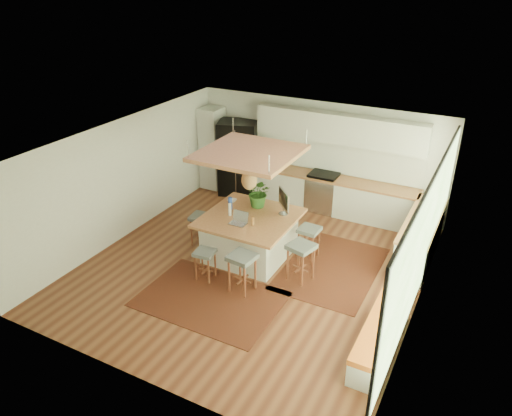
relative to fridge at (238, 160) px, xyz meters
The scene contains 34 objects.
floor 3.91m from the fridge, 55.97° to the right, with size 7.00×7.00×0.00m, color #542618.
ceiling 4.20m from the fridge, 55.97° to the right, with size 7.00×7.00×0.00m, color white.
wall_back 2.20m from the fridge, ahead, with size 6.50×6.50×0.00m, color silver.
wall_front 7.00m from the fridge, 72.26° to the right, with size 6.50×6.50×0.00m, color silver.
wall_left 3.37m from the fridge, 109.61° to the right, with size 7.00×7.00×0.00m, color silver.
wall_right 6.25m from the fridge, 30.37° to the right, with size 7.00×7.00×0.00m, color silver.
window_wall 6.22m from the fridge, 30.51° to the right, with size 0.10×6.20×2.60m, color black, non-canonical shape.
pantry 0.85m from the fridge, behind, with size 0.55×0.60×2.25m, color silver.
back_counter_base 2.72m from the fridge, ahead, with size 4.20×0.60×0.88m, color silver.
back_counter_top 2.68m from the fridge, ahead, with size 4.24×0.64×0.05m, color #945634.
backsplash 2.73m from the fridge, ahead, with size 4.20×0.02×0.80m, color white.
upper_cabinets 2.95m from the fridge, ahead, with size 4.20×0.34×0.70m, color silver.
range 2.46m from the fridge, ahead, with size 0.76×0.62×1.00m, color #A5A5AA, non-canonical shape.
right_counter_base 5.21m from the fridge, 12.82° to the right, with size 0.60×2.50×0.88m, color silver.
right_counter_top 5.19m from the fridge, 12.82° to the right, with size 0.64×2.54×0.05m, color #945634.
window_bench 6.72m from the fridge, 40.59° to the right, with size 0.52×2.00×0.50m, color silver, non-canonical shape.
ceiling_panel 3.49m from the fridge, 56.41° to the right, with size 1.86×1.86×0.80m, color #945634, non-canonical shape.
rug_near 4.98m from the fridge, 66.82° to the right, with size 2.60×1.80×0.01m, color black.
rug_right 4.44m from the fridge, 34.38° to the right, with size 1.80×2.60×0.01m, color black.
fridge is the anchor object (origin of this frame).
island 3.35m from the fridge, 56.34° to the right, with size 1.85×1.85×0.93m, color #945634, non-canonical shape.
stool_near_left 4.26m from the fridge, 69.46° to the right, with size 0.38×0.38×0.64m, color #4E5456, non-canonical shape.
stool_near_right 4.63m from the fridge, 59.65° to the right, with size 0.47×0.47×0.79m, color #4E5456, non-canonical shape.
stool_right_front 4.46m from the fridge, 44.59° to the right, with size 0.47×0.47×0.79m, color #4E5456, non-canonical shape.
stool_right_back 3.80m from the fridge, 37.30° to the right, with size 0.42×0.42×0.71m, color #4E5456, non-canonical shape.
stool_left_side 2.97m from the fridge, 77.08° to the right, with size 0.42×0.42×0.71m, color #4E5456, non-canonical shape.
laptop 3.63m from the fridge, 60.59° to the right, with size 0.34×0.37×0.26m, color #A5A5AA, non-canonical shape.
monitor 3.36m from the fridge, 44.03° to the right, with size 0.58×0.21×0.54m, color #A5A5AA, non-canonical shape.
microwave 0.90m from the fridge, ahead, with size 0.60×0.33×0.41m, color #A5A5AA.
island_plant 2.89m from the fridge, 51.49° to the right, with size 0.59×0.66×0.51m, color #1E4C19.
island_bowl 2.57m from the fridge, 63.49° to the right, with size 0.20×0.20×0.05m, color beige.
island_bottle_0 2.96m from the fridge, 64.16° to the right, with size 0.07×0.07×0.19m, color #2C49B1.
island_bottle_1 3.25m from the fridge, 63.70° to the right, with size 0.07×0.07×0.19m, color white.
island_bottle_2 3.71m from the fridge, 55.70° to the right, with size 0.07×0.07×0.19m, color #A76937.
Camera 1 is at (3.99, -7.50, 5.57)m, focal length 34.12 mm.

